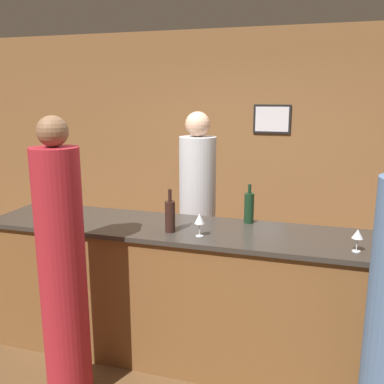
{
  "coord_description": "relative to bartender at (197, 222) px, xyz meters",
  "views": [
    {
      "loc": [
        0.81,
        -2.9,
        2.03
      ],
      "look_at": [
        -0.09,
        0.1,
        1.32
      ],
      "focal_mm": 40.0,
      "sensor_mm": 36.0,
      "label": 1
    }
  ],
  "objects": [
    {
      "name": "wine_glass_1",
      "position": [
        1.3,
        -0.91,
        0.29
      ],
      "size": [
        0.07,
        0.07,
        0.15
      ],
      "color": "silver",
      "rests_on": "bar_counter"
    },
    {
      "name": "wine_glass_2",
      "position": [
        0.28,
        -0.91,
        0.3
      ],
      "size": [
        0.07,
        0.07,
        0.17
      ],
      "color": "silver",
      "rests_on": "bar_counter"
    },
    {
      "name": "bar_counter",
      "position": [
        0.24,
        -0.74,
        -0.35
      ],
      "size": [
        3.33,
        0.68,
        1.07
      ],
      "color": "brown",
      "rests_on": "ground_plane"
    },
    {
      "name": "guest_1",
      "position": [
        -0.5,
        -1.42,
        0.01
      ],
      "size": [
        0.3,
        0.3,
        1.91
      ],
      "color": "maroon",
      "rests_on": "ground_plane"
    },
    {
      "name": "wine_bottle_1",
      "position": [
        0.55,
        -0.49,
        0.3
      ],
      "size": [
        0.08,
        0.08,
        0.3
      ],
      "color": "black",
      "rests_on": "bar_counter"
    },
    {
      "name": "back_wall",
      "position": [
        0.24,
        1.58,
        0.51
      ],
      "size": [
        8.0,
        0.08,
        2.8
      ],
      "color": "brown",
      "rests_on": "ground_plane"
    },
    {
      "name": "wine_bottle_0",
      "position": [
        0.05,
        -0.87,
        0.3
      ],
      "size": [
        0.07,
        0.07,
        0.32
      ],
      "color": "black",
      "rests_on": "bar_counter"
    },
    {
      "name": "ground_plane",
      "position": [
        0.24,
        -0.74,
        -0.89
      ],
      "size": [
        14.0,
        14.0,
        0.0
      ],
      "primitive_type": "plane",
      "color": "brown"
    },
    {
      "name": "bartender",
      "position": [
        0.0,
        0.0,
        0.0
      ],
      "size": [
        0.33,
        0.33,
        1.89
      ],
      "rotation": [
        0.0,
        0.0,
        3.14
      ],
      "color": "#B2B2B7",
      "rests_on": "ground_plane"
    }
  ]
}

